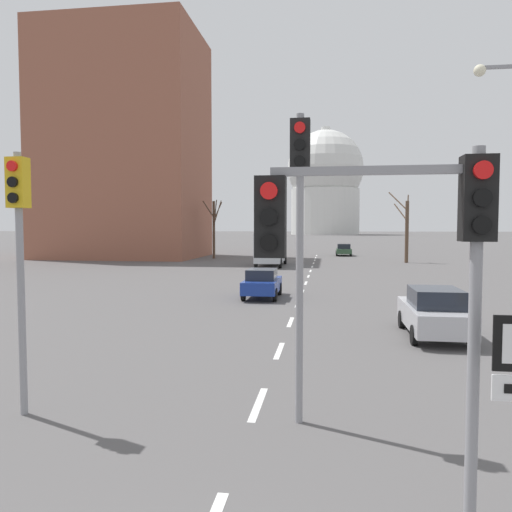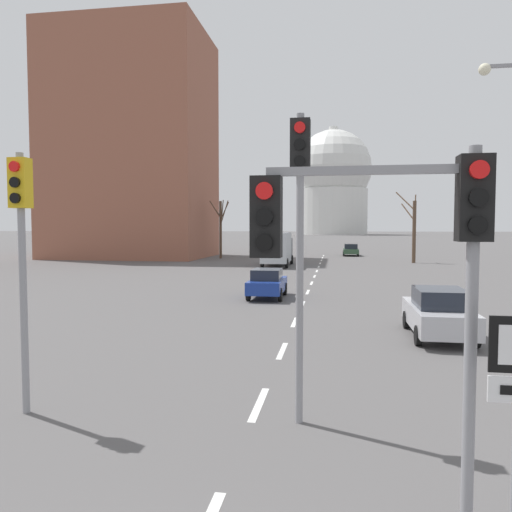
{
  "view_description": "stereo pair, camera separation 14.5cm",
  "coord_description": "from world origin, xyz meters",
  "px_view_note": "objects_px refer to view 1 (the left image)",
  "views": [
    {
      "loc": [
        1.4,
        -2.41,
        3.67
      ],
      "look_at": [
        0.1,
        6.56,
        3.14
      ],
      "focal_mm": 35.0,
      "sensor_mm": 36.0,
      "label": 1
    },
    {
      "loc": [
        1.54,
        -2.39,
        3.67
      ],
      "look_at": [
        0.1,
        6.56,
        3.14
      ],
      "focal_mm": 35.0,
      "sensor_mm": 36.0,
      "label": 2
    }
  ],
  "objects_px": {
    "sedan_near_right": "(434,312)",
    "sedan_mid_centre": "(262,283)",
    "delivery_truck": "(271,248)",
    "traffic_signal_near_right": "(400,244)",
    "traffic_signal_centre_tall": "(300,211)",
    "traffic_signal_near_left": "(19,233)",
    "sedan_near_left": "(344,250)"
  },
  "relations": [
    {
      "from": "sedan_mid_centre",
      "to": "sedan_near_left",
      "type": "bearing_deg",
      "value": 82.18
    },
    {
      "from": "delivery_truck",
      "to": "traffic_signal_centre_tall",
      "type": "bearing_deg",
      "value": -82.71
    },
    {
      "from": "sedan_near_right",
      "to": "delivery_truck",
      "type": "height_order",
      "value": "delivery_truck"
    },
    {
      "from": "traffic_signal_near_right",
      "to": "sedan_mid_centre",
      "type": "height_order",
      "value": "traffic_signal_near_right"
    },
    {
      "from": "traffic_signal_near_right",
      "to": "sedan_mid_centre",
      "type": "relative_size",
      "value": 1.19
    },
    {
      "from": "sedan_near_right",
      "to": "traffic_signal_near_right",
      "type": "bearing_deg",
      "value": -103.56
    },
    {
      "from": "traffic_signal_near_left",
      "to": "sedan_mid_centre",
      "type": "distance_m",
      "value": 16.98
    },
    {
      "from": "traffic_signal_near_right",
      "to": "traffic_signal_centre_tall",
      "type": "distance_m",
      "value": 3.59
    },
    {
      "from": "sedan_mid_centre",
      "to": "traffic_signal_near_right",
      "type": "bearing_deg",
      "value": -77.98
    },
    {
      "from": "sedan_near_right",
      "to": "delivery_truck",
      "type": "relative_size",
      "value": 0.6
    },
    {
      "from": "sedan_mid_centre",
      "to": "delivery_truck",
      "type": "height_order",
      "value": "delivery_truck"
    },
    {
      "from": "sedan_mid_centre",
      "to": "traffic_signal_near_left",
      "type": "bearing_deg",
      "value": -98.7
    },
    {
      "from": "delivery_truck",
      "to": "sedan_near_right",
      "type": "bearing_deg",
      "value": -73.2
    },
    {
      "from": "traffic_signal_near_right",
      "to": "sedan_mid_centre",
      "type": "distance_m",
      "value": 20.11
    },
    {
      "from": "sedan_near_left",
      "to": "sedan_near_right",
      "type": "relative_size",
      "value": 1.05
    },
    {
      "from": "sedan_near_left",
      "to": "traffic_signal_centre_tall",
      "type": "bearing_deg",
      "value": -92.63
    },
    {
      "from": "traffic_signal_near_right",
      "to": "traffic_signal_centre_tall",
      "type": "bearing_deg",
      "value": 111.91
    },
    {
      "from": "sedan_near_left",
      "to": "delivery_truck",
      "type": "xyz_separation_m",
      "value": [
        -7.27,
        -18.18,
        0.93
      ]
    },
    {
      "from": "traffic_signal_near_right",
      "to": "sedan_near_right",
      "type": "xyz_separation_m",
      "value": [
        2.71,
        11.25,
        -2.64
      ]
    },
    {
      "from": "traffic_signal_near_right",
      "to": "delivery_truck",
      "type": "xyz_separation_m",
      "value": [
        -6.06,
        40.32,
        -1.77
      ]
    },
    {
      "from": "traffic_signal_centre_tall",
      "to": "sedan_near_right",
      "type": "relative_size",
      "value": 1.33
    },
    {
      "from": "traffic_signal_near_left",
      "to": "delivery_truck",
      "type": "distance_m",
      "value": 37.43
    },
    {
      "from": "sedan_near_right",
      "to": "sedan_mid_centre",
      "type": "bearing_deg",
      "value": 129.78
    },
    {
      "from": "traffic_signal_near_right",
      "to": "sedan_near_right",
      "type": "bearing_deg",
      "value": 76.44
    },
    {
      "from": "traffic_signal_near_left",
      "to": "traffic_signal_centre_tall",
      "type": "bearing_deg",
      "value": 3.85
    },
    {
      "from": "traffic_signal_centre_tall",
      "to": "sedan_near_right",
      "type": "distance_m",
      "value": 9.45
    },
    {
      "from": "traffic_signal_centre_tall",
      "to": "sedan_near_right",
      "type": "bearing_deg",
      "value": 63.05
    },
    {
      "from": "traffic_signal_near_right",
      "to": "sedan_near_right",
      "type": "distance_m",
      "value": 11.87
    },
    {
      "from": "traffic_signal_near_right",
      "to": "delivery_truck",
      "type": "bearing_deg",
      "value": 98.55
    },
    {
      "from": "traffic_signal_centre_tall",
      "to": "sedan_mid_centre",
      "type": "xyz_separation_m",
      "value": [
        -2.82,
        16.19,
        -3.18
      ]
    },
    {
      "from": "traffic_signal_centre_tall",
      "to": "delivery_truck",
      "type": "height_order",
      "value": "traffic_signal_centre_tall"
    },
    {
      "from": "traffic_signal_near_right",
      "to": "traffic_signal_centre_tall",
      "type": "relative_size",
      "value": 0.8
    }
  ]
}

